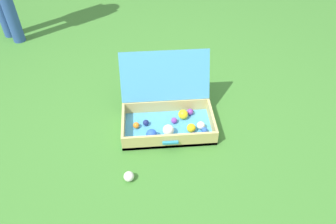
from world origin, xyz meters
TOP-DOWN VIEW (x-y plane):
  - ground_plane at (0.00, 0.00)m, footprint 16.00×16.00m
  - open_suitcase at (0.10, 0.04)m, footprint 0.67×0.56m
  - stray_ball_on_grass at (-0.19, -0.46)m, footprint 0.07×0.07m

SIDE VIEW (x-z plane):
  - ground_plane at x=0.00m, z-range 0.00..0.00m
  - stray_ball_on_grass at x=-0.19m, z-range 0.00..0.07m
  - open_suitcase at x=0.10m, z-range -0.13..0.35m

